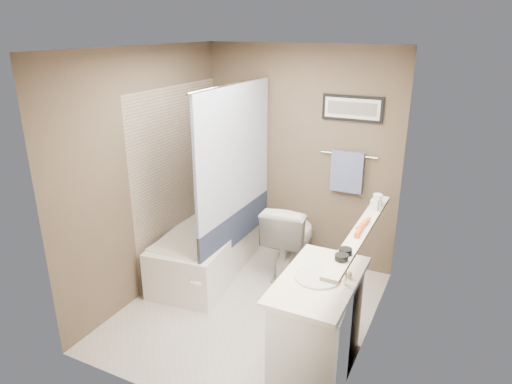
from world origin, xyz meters
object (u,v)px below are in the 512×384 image
at_px(candle_bowl_near, 342,257).
at_px(soap_bottle, 375,202).
at_px(toilet, 291,237).
at_px(glass_jar, 377,200).
at_px(vanity, 317,329).
at_px(hair_brush_front, 359,230).
at_px(bathtub, 207,250).
at_px(candle_bowl_far, 345,251).
at_px(hair_brush_back, 363,224).

height_order(candle_bowl_near, soap_bottle, soap_bottle).
bearing_deg(toilet, glass_jar, 149.10).
distance_m(vanity, hair_brush_front, 0.82).
xyz_separation_m(bathtub, vanity, (1.60, -0.98, 0.15)).
relative_size(toilet, glass_jar, 8.21).
height_order(candle_bowl_far, hair_brush_back, hair_brush_back).
bearing_deg(hair_brush_front, soap_bottle, 90.00).
xyz_separation_m(toilet, soap_bottle, (0.96, -0.58, 0.77)).
relative_size(candle_bowl_far, hair_brush_back, 0.41).
height_order(toilet, hair_brush_back, hair_brush_back).
height_order(toilet, candle_bowl_near, candle_bowl_near).
xyz_separation_m(hair_brush_front, soap_bottle, (0.00, 0.50, 0.05)).
distance_m(candle_bowl_near, hair_brush_back, 0.59).
xyz_separation_m(vanity, candle_bowl_near, (0.19, -0.16, 0.73)).
distance_m(candle_bowl_far, soap_bottle, 0.88).
xyz_separation_m(vanity, hair_brush_back, (0.19, 0.43, 0.74)).
distance_m(candle_bowl_near, candle_bowl_far, 0.09).
height_order(candle_bowl_far, glass_jar, glass_jar).
xyz_separation_m(hair_brush_front, hair_brush_back, (0.00, 0.12, 0.00)).
distance_m(vanity, candle_bowl_near, 0.77).
relative_size(hair_brush_front, hair_brush_back, 1.00).
distance_m(candle_bowl_far, hair_brush_back, 0.50).
height_order(bathtub, hair_brush_back, hair_brush_back).
bearing_deg(candle_bowl_near, candle_bowl_far, 90.00).
height_order(candle_bowl_near, candle_bowl_far, same).
bearing_deg(candle_bowl_far, hair_brush_front, 90.00).
relative_size(glass_jar, soap_bottle, 0.73).
xyz_separation_m(bathtub, hair_brush_back, (1.79, -0.55, 0.89)).
bearing_deg(candle_bowl_near, toilet, 121.97).
relative_size(bathtub, hair_brush_back, 6.82).
bearing_deg(glass_jar, toilet, 154.38).
bearing_deg(candle_bowl_near, glass_jar, 90.00).
xyz_separation_m(toilet, glass_jar, (0.96, -0.46, 0.75)).
relative_size(bathtub, soap_bottle, 10.98).
distance_m(bathtub, candle_bowl_far, 2.25).
relative_size(candle_bowl_near, candle_bowl_far, 1.00).
bearing_deg(glass_jar, vanity, -101.37).
relative_size(vanity, glass_jar, 9.00).
bearing_deg(hair_brush_back, candle_bowl_far, -90.00).
distance_m(bathtub, vanity, 1.88).
distance_m(bathtub, soap_bottle, 2.02).
bearing_deg(candle_bowl_near, vanity, 138.91).
height_order(candle_bowl_near, glass_jar, glass_jar).
bearing_deg(toilet, candle_bowl_far, 118.32).
bearing_deg(candle_bowl_far, candle_bowl_near, -90.00).
relative_size(hair_brush_front, glass_jar, 2.20).
bearing_deg(hair_brush_back, toilet, 135.36).
bearing_deg(soap_bottle, hair_brush_back, -90.00).
distance_m(vanity, candle_bowl_far, 0.76).
height_order(bathtub, glass_jar, glass_jar).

